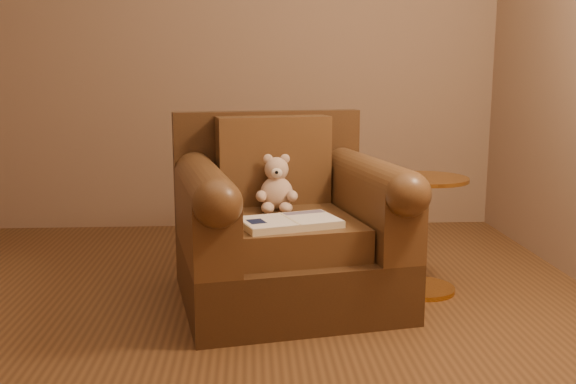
{
  "coord_description": "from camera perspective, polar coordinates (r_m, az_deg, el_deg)",
  "views": [
    {
      "loc": [
        0.23,
        -2.68,
        1.12
      ],
      "look_at": [
        0.4,
        0.33,
        0.56
      ],
      "focal_mm": 40.0,
      "sensor_mm": 36.0,
      "label": 1
    }
  ],
  "objects": [
    {
      "name": "floor",
      "position": [
        2.91,
        -7.68,
        -12.22
      ],
      "size": [
        4.0,
        4.0,
        0.0
      ],
      "primitive_type": "plane",
      "color": "brown",
      "rests_on": "ground"
    },
    {
      "name": "armchair",
      "position": [
        3.2,
        -0.25,
        -3.32
      ],
      "size": [
        1.19,
        1.15,
        0.92
      ],
      "rotation": [
        0.0,
        0.0,
        0.19
      ],
      "color": "#412915",
      "rests_on": "floor"
    },
    {
      "name": "teddy_bear",
      "position": [
        3.23,
        -1.02,
        0.3
      ],
      "size": [
        0.21,
        0.23,
        0.29
      ],
      "rotation": [
        0.0,
        0.0,
        -0.03
      ],
      "color": "#CEAB90",
      "rests_on": "armchair"
    },
    {
      "name": "guidebook",
      "position": [
        2.91,
        0.13,
        -2.7
      ],
      "size": [
        0.5,
        0.38,
        0.04
      ],
      "rotation": [
        0.0,
        0.0,
        0.31
      ],
      "color": "beige",
      "rests_on": "armchair"
    },
    {
      "name": "side_table",
      "position": [
        3.37,
        11.96,
        -3.37
      ],
      "size": [
        0.43,
        0.43,
        0.6
      ],
      "color": "gold",
      "rests_on": "floor"
    }
  ]
}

